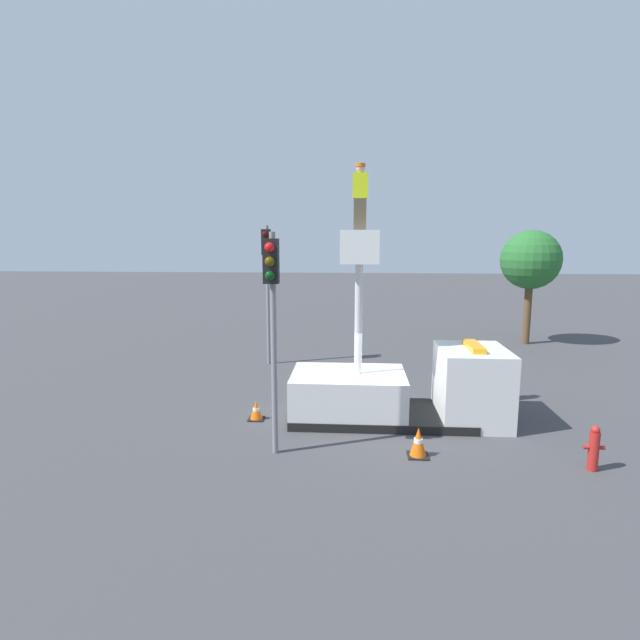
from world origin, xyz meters
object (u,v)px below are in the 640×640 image
bucket_truck (401,387)px  traffic_light_pole (272,300)px  fire_hydrant (594,448)px  worker (360,197)px  traffic_cone_rear (256,411)px  traffic_cone_curbside (418,443)px  traffic_light_across (267,268)px  tree_left_bg (531,261)px

bucket_truck → traffic_light_pole: bearing=-140.7°
fire_hydrant → traffic_light_pole: bearing=177.7°
bucket_truck → traffic_light_pole: (-3.23, -2.64, 2.79)m
bucket_truck → worker: worker is taller
bucket_truck → traffic_cone_rear: (-4.13, -0.32, -0.69)m
fire_hydrant → traffic_cone_curbside: (-3.81, 0.46, -0.17)m
fire_hydrant → traffic_cone_rear: 8.53m
traffic_light_pole → traffic_cone_rear: 4.27m
traffic_cone_rear → worker: bearing=6.4°
traffic_light_across → fire_hydrant: bearing=-45.1°
traffic_light_pole → traffic_cone_rear: bearing=111.1°
bucket_truck → fire_hydrant: 4.97m
traffic_light_across → traffic_cone_rear: bearing=-83.4°
bucket_truck → tree_left_bg: bearing=56.8°
traffic_light_across → traffic_cone_rear: traffic_light_across is taller
traffic_light_across → fire_hydrant: (8.84, -8.86, -3.45)m
traffic_light_pole → traffic_cone_curbside: 4.82m
worker → traffic_cone_curbside: 6.54m
worker → traffic_cone_curbside: bearing=-60.1°
bucket_truck → traffic_cone_curbside: bearing=-85.7°
worker → traffic_cone_rear: size_ratio=3.16×
bucket_truck → traffic_light_across: traffic_light_across is taller
traffic_cone_rear → tree_left_bg: size_ratio=0.10×
fire_hydrant → traffic_cone_curbside: fire_hydrant is taller
bucket_truck → traffic_cone_curbside: size_ratio=8.42×
traffic_light_pole → traffic_light_across: 8.72m
tree_left_bg → traffic_light_across: bearing=-157.7°
traffic_cone_curbside → tree_left_bg: size_ratio=0.13×
traffic_cone_curbside → tree_left_bg: tree_left_bg is taller
traffic_light_across → traffic_cone_curbside: traffic_light_across is taller
tree_left_bg → bucket_truck: bearing=-123.2°
traffic_cone_rear → tree_left_bg: bearing=44.9°
fire_hydrant → traffic_cone_rear: (-8.12, 2.61, -0.25)m
traffic_light_pole → bucket_truck: bearing=39.3°
traffic_cone_curbside → fire_hydrant: bearing=-6.8°
traffic_light_pole → traffic_light_across: bearing=100.7°
worker → traffic_cone_curbside: (1.42, -2.48, -5.88)m
traffic_light_across → traffic_cone_curbside: bearing=-59.1°
traffic_light_pole → fire_hydrant: bearing=-2.3°
traffic_light_pole → traffic_cone_rear: size_ratio=9.55×
traffic_light_across → tree_left_bg: size_ratio=1.02×
traffic_cone_curbside → worker: bearing=119.9°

